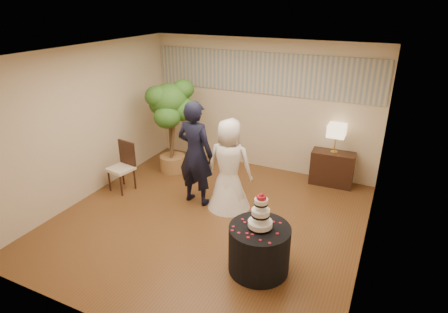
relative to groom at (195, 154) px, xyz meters
The scene contains 15 objects.
floor 1.19m from the groom, 43.12° to the right, with size 5.00×5.00×0.00m, color brown.
ceiling 1.95m from the groom, 43.12° to the right, with size 5.00×5.00×0.00m, color white.
wall_back 2.14m from the groom, 76.25° to the left, with size 5.00×0.06×2.80m, color beige.
wall_front 3.04m from the groom, 80.47° to the right, with size 5.00×0.06×2.80m, color beige.
wall_left 2.10m from the groom, 166.90° to the right, with size 0.06×5.00×2.80m, color beige.
wall_right 3.06m from the groom, ahead, with size 0.06×5.00×2.80m, color beige.
mural_border 2.36m from the groom, 76.12° to the left, with size 4.90×0.02×0.85m, color #9B9D91.
groom is the anchor object (origin of this frame).
bride 0.64m from the groom, ahead, with size 0.82×0.78×1.67m, color white.
cake_table 2.24m from the groom, 37.20° to the right, with size 0.85×0.85×0.69m, color black.
wedding_cake 2.16m from the groom, 37.20° to the right, with size 0.33×0.33×0.53m, color white, non-canonical shape.
console 2.86m from the groom, 39.92° to the left, with size 0.84×0.38×0.70m, color black.
table_lamp 2.79m from the groom, 39.92° to the left, with size 0.34×0.34×0.58m, color beige, non-canonical shape.
ficus_tree 1.49m from the groom, 139.74° to the left, with size 0.97×0.97×2.05m, color #2F601E, non-canonical shape.
side_chair 1.65m from the groom, behind, with size 0.45×0.47×0.98m, color black, non-canonical shape.
Camera 1 is at (2.59, -4.89, 3.55)m, focal length 30.00 mm.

